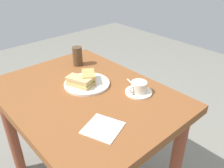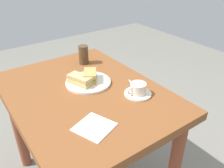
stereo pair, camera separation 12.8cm
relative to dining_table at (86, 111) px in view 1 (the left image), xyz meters
name	(u,v)px [view 1 (the left image)]	position (x,y,z in m)	size (l,w,h in m)	color
dining_table	(86,111)	(0.00, 0.00, 0.00)	(1.02, 0.77, 0.76)	brown
sandwich_plate	(87,84)	(0.06, -0.06, 0.13)	(0.26, 0.26, 0.01)	silver
sandwich_front	(88,77)	(0.06, -0.08, 0.17)	(0.14, 0.12, 0.06)	tan
sandwich_back	(79,82)	(0.06, -0.01, 0.17)	(0.15, 0.11, 0.05)	tan
coffee_saucer	(139,92)	(-0.20, -0.21, 0.13)	(0.14, 0.14, 0.01)	silver
coffee_cup	(139,87)	(-0.20, -0.21, 0.17)	(0.08, 0.11, 0.06)	silver
spoon	(132,84)	(-0.12, -0.24, 0.14)	(0.10, 0.05, 0.01)	silver
napkin	(103,128)	(-0.29, 0.12, 0.13)	(0.15, 0.15, 0.00)	white
drinking_glass	(78,56)	(0.31, -0.18, 0.19)	(0.06, 0.06, 0.13)	#503822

